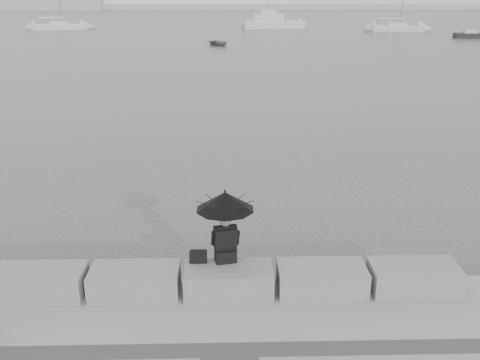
{
  "coord_description": "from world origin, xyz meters",
  "views": [
    {
      "loc": [
        -0.02,
        -8.99,
        5.74
      ],
      "look_at": [
        0.3,
        3.0,
        1.45
      ],
      "focal_mm": 40.0,
      "sensor_mm": 36.0,
      "label": 1
    }
  ],
  "objects_px": {
    "sailboat_right": "(397,27)",
    "dinghy": "(219,43)",
    "seated_person": "(225,211)",
    "sailboat_left": "(59,26)",
    "small_motorboat": "(476,35)",
    "motor_cruiser": "(273,22)"
  },
  "relations": [
    {
      "from": "sailboat_right",
      "to": "dinghy",
      "type": "bearing_deg",
      "value": -136.32
    },
    {
      "from": "seated_person",
      "to": "dinghy",
      "type": "xyz_separation_m",
      "value": [
        -0.7,
        50.52,
        -1.7
      ]
    },
    {
      "from": "sailboat_left",
      "to": "small_motorboat",
      "type": "relative_size",
      "value": 2.41
    },
    {
      "from": "motor_cruiser",
      "to": "dinghy",
      "type": "xyz_separation_m",
      "value": [
        -8.18,
        -26.67,
        -0.61
      ]
    },
    {
      "from": "sailboat_left",
      "to": "sailboat_right",
      "type": "relative_size",
      "value": 1.0
    },
    {
      "from": "motor_cruiser",
      "to": "sailboat_right",
      "type": "bearing_deg",
      "value": -30.24
    },
    {
      "from": "dinghy",
      "to": "motor_cruiser",
      "type": "bearing_deg",
      "value": 42.02
    },
    {
      "from": "small_motorboat",
      "to": "sailboat_left",
      "type": "bearing_deg",
      "value": 168.36
    },
    {
      "from": "seated_person",
      "to": "dinghy",
      "type": "bearing_deg",
      "value": 79.15
    },
    {
      "from": "sailboat_left",
      "to": "motor_cruiser",
      "type": "relative_size",
      "value": 1.32
    },
    {
      "from": "sailboat_left",
      "to": "motor_cruiser",
      "type": "distance_m",
      "value": 32.47
    },
    {
      "from": "sailboat_right",
      "to": "small_motorboat",
      "type": "distance_m",
      "value": 13.22
    },
    {
      "from": "seated_person",
      "to": "sailboat_left",
      "type": "distance_m",
      "value": 79.04
    },
    {
      "from": "motor_cruiser",
      "to": "dinghy",
      "type": "distance_m",
      "value": 27.91
    },
    {
      "from": "sailboat_right",
      "to": "small_motorboat",
      "type": "relative_size",
      "value": 2.41
    },
    {
      "from": "motor_cruiser",
      "to": "small_motorboat",
      "type": "height_order",
      "value": "motor_cruiser"
    },
    {
      "from": "motor_cruiser",
      "to": "small_motorboat",
      "type": "bearing_deg",
      "value": -46.65
    },
    {
      "from": "sailboat_left",
      "to": "small_motorboat",
      "type": "xyz_separation_m",
      "value": [
        56.15,
        -16.01,
        -0.21
      ]
    },
    {
      "from": "seated_person",
      "to": "dinghy",
      "type": "distance_m",
      "value": 50.56
    },
    {
      "from": "sailboat_left",
      "to": "small_motorboat",
      "type": "distance_m",
      "value": 58.39
    },
    {
      "from": "sailboat_right",
      "to": "sailboat_left",
      "type": "bearing_deg",
      "value": -179.59
    },
    {
      "from": "sailboat_right",
      "to": "motor_cruiser",
      "type": "bearing_deg",
      "value": 164.5
    }
  ]
}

